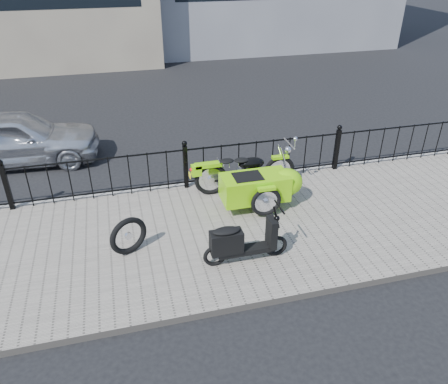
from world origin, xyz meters
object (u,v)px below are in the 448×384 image
object	(u,v)px
motorcycle_sidecar	(261,182)
scooter	(240,242)
sedan_car	(15,138)
spare_tire	(129,236)

from	to	relation	value
motorcycle_sidecar	scooter	size ratio (longest dim) A/B	1.58
motorcycle_sidecar	scooter	world-z (taller)	motorcycle_sidecar
sedan_car	spare_tire	bearing A→B (deg)	-149.63
spare_tire	sedan_car	bearing A→B (deg)	117.66
scooter	sedan_car	xyz separation A→B (m)	(-4.08, 5.16, 0.15)
scooter	sedan_car	bearing A→B (deg)	128.33
motorcycle_sidecar	scooter	distance (m)	1.92
motorcycle_sidecar	scooter	bearing A→B (deg)	-118.84
scooter	sedan_car	world-z (taller)	sedan_car
motorcycle_sidecar	spare_tire	xyz separation A→B (m)	(-2.66, -0.98, -0.13)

